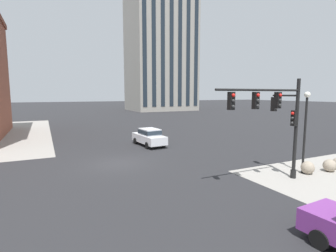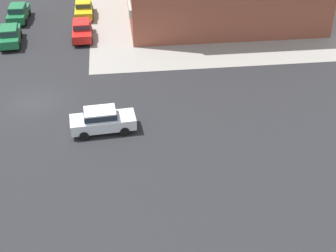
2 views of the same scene
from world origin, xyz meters
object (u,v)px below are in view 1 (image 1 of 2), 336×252
traffic_signal_main (278,115)px  street_lamp_corner_near (306,122)px  bollard_sphere_curb_a (308,168)px  car_main_northbound_far (149,136)px  bollard_sphere_curb_b (330,165)px

traffic_signal_main → street_lamp_corner_near: size_ratio=1.16×
traffic_signal_main → street_lamp_corner_near: traffic_signal_main is taller
street_lamp_corner_near → traffic_signal_main: bearing=-175.3°
bollard_sphere_curb_a → car_main_northbound_far: 13.95m
bollard_sphere_curb_b → car_main_northbound_far: (-7.43, 13.02, 0.51)m
traffic_signal_main → bollard_sphere_curb_b: bearing=-3.8°
car_main_northbound_far → bollard_sphere_curb_b: bearing=-60.3°
car_main_northbound_far → bollard_sphere_curb_a: bearing=-65.9°
street_lamp_corner_near → car_main_northbound_far: 13.85m
traffic_signal_main → car_main_northbound_far: traffic_signal_main is taller
traffic_signal_main → bollard_sphere_curb_a: 4.47m
traffic_signal_main → car_main_northbound_far: 13.34m
bollard_sphere_curb_b → street_lamp_corner_near: (-1.89, 0.53, 2.85)m
bollard_sphere_curb_a → bollard_sphere_curb_b: same height
car_main_northbound_far → traffic_signal_main: bearing=-77.5°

